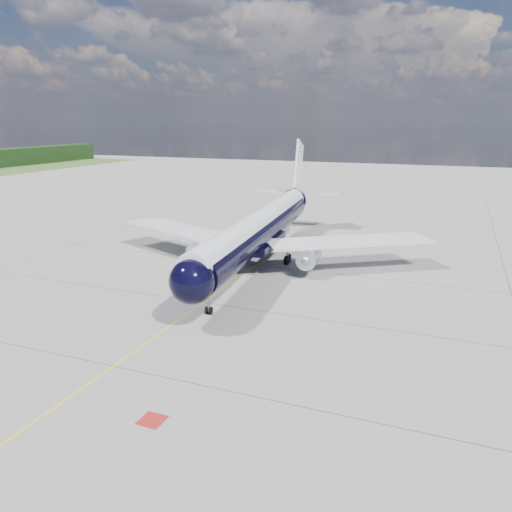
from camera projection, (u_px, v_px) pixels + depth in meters
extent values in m
plane|color=gray|center=(270.00, 256.00, 69.80)|extent=(320.00, 320.00, 0.00)
cube|color=yellow|center=(257.00, 265.00, 65.33)|extent=(0.16, 160.00, 0.01)
cube|color=maroon|center=(152.00, 420.00, 31.55)|extent=(1.60, 1.60, 0.01)
cylinder|color=black|center=(259.00, 231.00, 64.19)|extent=(8.15, 41.39, 4.12)
sphere|color=black|center=(192.00, 281.00, 44.12)|extent=(4.50, 4.50, 4.12)
cone|color=black|center=(299.00, 197.00, 87.61)|extent=(4.84, 7.95, 4.12)
cylinder|color=silver|center=(259.00, 223.00, 63.92)|extent=(7.46, 43.45, 3.21)
cube|color=black|center=(191.00, 276.00, 43.76)|extent=(2.72, 1.55, 0.60)
cube|color=silver|center=(183.00, 230.00, 69.02)|extent=(21.30, 12.93, 0.35)
cube|color=silver|center=(349.00, 241.00, 62.89)|extent=(20.32, 16.04, 0.35)
cube|color=black|center=(259.00, 242.00, 64.59)|extent=(5.60, 11.23, 1.08)
cylinder|color=silver|center=(202.00, 248.00, 64.67)|extent=(2.91, 5.20, 2.43)
cylinder|color=silver|center=(309.00, 256.00, 60.87)|extent=(2.91, 5.20, 2.43)
sphere|color=gray|center=(195.00, 252.00, 62.56)|extent=(1.30, 1.30, 1.19)
sphere|color=gray|center=(306.00, 261.00, 58.77)|extent=(1.30, 1.30, 1.19)
cube|color=silver|center=(203.00, 241.00, 64.66)|extent=(0.58, 3.47, 1.19)
cube|color=silver|center=(310.00, 249.00, 60.86)|extent=(0.58, 3.47, 1.19)
cube|color=silver|center=(299.00, 166.00, 85.65)|extent=(1.02, 6.87, 9.24)
cube|color=silver|center=(299.00, 193.00, 87.38)|extent=(14.36, 4.84, 0.24)
cylinder|color=gray|center=(209.00, 301.00, 48.47)|extent=(0.21, 0.21, 2.28)
cylinder|color=black|center=(207.00, 310.00, 48.79)|extent=(0.27, 0.77, 0.76)
cylinder|color=black|center=(211.00, 311.00, 48.67)|extent=(0.27, 0.77, 0.76)
cylinder|color=gray|center=(238.00, 249.00, 67.45)|extent=(0.31, 0.31, 2.06)
cylinder|color=gray|center=(288.00, 253.00, 65.58)|extent=(0.31, 0.31, 2.06)
cylinder|color=black|center=(236.00, 257.00, 67.12)|extent=(0.60, 1.23, 1.19)
cylinder|color=black|center=(239.00, 254.00, 68.23)|extent=(0.60, 1.23, 1.19)
cylinder|color=black|center=(286.00, 260.00, 65.26)|extent=(0.60, 1.23, 1.19)
cylinder|color=black|center=(288.00, 258.00, 66.36)|extent=(0.60, 1.23, 1.19)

